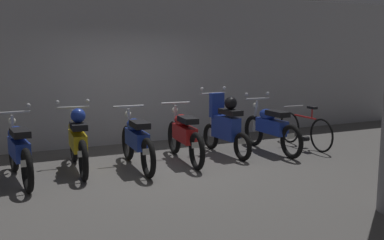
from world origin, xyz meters
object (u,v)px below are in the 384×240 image
object	(u,v)px
motorbike_slot_3	(184,135)
motorbike_slot_5	(271,127)
motorbike_slot_2	(137,140)
motorbike_slot_4	(225,126)
motorbike_slot_1	(78,140)
bicycle	(305,130)
motorbike_slot_0	(19,150)

from	to	relation	value
motorbike_slot_3	motorbike_slot_5	bearing A→B (deg)	-0.81
motorbike_slot_2	motorbike_slot_4	xyz separation A→B (m)	(1.89, 0.26, 0.08)
motorbike_slot_1	motorbike_slot_4	size ratio (longest dim) A/B	1.16
motorbike_slot_4	bicycle	distance (m)	1.84
motorbike_slot_3	motorbike_slot_1	bearing A→B (deg)	175.29
motorbike_slot_3	motorbike_slot_5	world-z (taller)	motorbike_slot_5
motorbike_slot_2	motorbike_slot_4	world-z (taller)	motorbike_slot_4
motorbike_slot_2	bicycle	size ratio (longest dim) A/B	1.13
motorbike_slot_2	motorbike_slot_3	distance (m)	0.95
motorbike_slot_0	motorbike_slot_2	bearing A→B (deg)	-1.11
motorbike_slot_1	motorbike_slot_4	bearing A→B (deg)	-0.16
motorbike_slot_1	motorbike_slot_4	xyz separation A→B (m)	(2.83, -0.01, 0.04)
motorbike_slot_3	bicycle	xyz separation A→B (m)	(2.76, 0.00, -0.13)
motorbike_slot_0	motorbike_slot_5	bearing A→B (deg)	0.60
motorbike_slot_0	bicycle	world-z (taller)	motorbike_slot_0
motorbike_slot_0	motorbike_slot_4	size ratio (longest dim) A/B	1.16
motorbike_slot_1	motorbike_slot_4	distance (m)	2.83
motorbike_slot_2	motorbike_slot_3	bearing A→B (deg)	6.78
motorbike_slot_1	motorbike_slot_0	bearing A→B (deg)	-166.26
motorbike_slot_1	motorbike_slot_3	xyz separation A→B (m)	(1.89, -0.16, -0.04)
motorbike_slot_5	motorbike_slot_1	bearing A→B (deg)	177.24
motorbike_slot_1	motorbike_slot_4	world-z (taller)	motorbike_slot_4
motorbike_slot_4	motorbike_slot_3	bearing A→B (deg)	-171.08
motorbike_slot_3	bicycle	size ratio (longest dim) A/B	1.13
bicycle	motorbike_slot_4	bearing A→B (deg)	175.38
motorbike_slot_5	bicycle	distance (m)	0.89
motorbike_slot_2	motorbike_slot_4	distance (m)	1.91
motorbike_slot_2	bicycle	distance (m)	3.71
motorbike_slot_0	motorbike_slot_1	distance (m)	0.98
motorbike_slot_2	motorbike_slot_3	size ratio (longest dim) A/B	1.00
motorbike_slot_1	motorbike_slot_2	size ratio (longest dim) A/B	1.00
motorbike_slot_3	motorbike_slot_4	xyz separation A→B (m)	(0.94, 0.15, 0.08)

